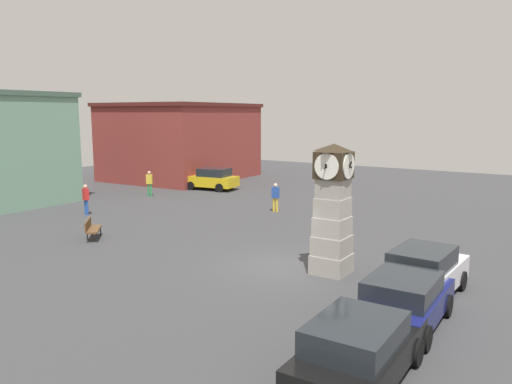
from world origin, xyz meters
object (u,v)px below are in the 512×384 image
at_px(clock_tower, 332,212).
at_px(bollard_mid_row, 417,276).
at_px(bollard_near_tower, 440,265).
at_px(car_by_building, 424,272).
at_px(pedestrian_crossing_lot, 275,196).
at_px(pedestrian_near_bench, 149,182).
at_px(car_navy_sedan, 359,349).
at_px(car_near_tower, 404,300).
at_px(bench, 92,228).
at_px(pedestrian_by_cars, 86,197).
at_px(car_far_lot, 212,179).

relative_size(clock_tower, bollard_mid_row, 5.21).
distance_m(bollard_near_tower, bollard_mid_row, 1.31).
relative_size(car_by_building, pedestrian_crossing_lot, 2.43).
distance_m(pedestrian_near_bench, pedestrian_crossing_lot, 10.10).
relative_size(car_navy_sedan, car_near_tower, 1.03).
relative_size(bollard_near_tower, bench, 0.73).
xyz_separation_m(car_navy_sedan, pedestrian_by_cars, (8.19, 19.72, 0.25)).
distance_m(car_far_lot, pedestrian_crossing_lot, 9.64).
bearing_deg(pedestrian_by_cars, car_near_tower, -103.86).
bearing_deg(car_by_building, bollard_mid_row, 31.44).
distance_m(bollard_mid_row, car_far_lot, 23.16).
bearing_deg(bench, bollard_mid_row, -83.26).
bearing_deg(car_near_tower, clock_tower, 49.55).
height_order(bollard_near_tower, car_navy_sedan, car_navy_sedan).
relative_size(clock_tower, car_navy_sedan, 1.12).
height_order(bollard_near_tower, bench, bollard_near_tower).
relative_size(clock_tower, bollard_near_tower, 4.21).
distance_m(car_by_building, car_far_lot, 23.81).
height_order(clock_tower, car_navy_sedan, clock_tower).
height_order(bollard_near_tower, car_far_lot, car_far_lot).
xyz_separation_m(bollard_near_tower, pedestrian_near_bench, (7.00, 21.16, 0.45)).
height_order(bollard_mid_row, car_far_lot, car_far_lot).
xyz_separation_m(bench, pedestrian_near_bench, (9.93, 6.50, 0.49)).
xyz_separation_m(bollard_mid_row, car_far_lot, (13.05, 19.13, 0.36)).
bearing_deg(bench, car_near_tower, -95.54).
bearing_deg(pedestrian_near_bench, bollard_mid_row, -111.66).
bearing_deg(clock_tower, pedestrian_crossing_lot, 41.83).
bearing_deg(pedestrian_by_cars, bollard_near_tower, -91.41).
relative_size(pedestrian_near_bench, pedestrian_by_cars, 1.01).
xyz_separation_m(car_near_tower, car_far_lot, (16.17, 19.67, 0.07)).
bearing_deg(bollard_mid_row, bollard_near_tower, -17.89).
distance_m(clock_tower, car_near_tower, 4.95).
distance_m(bollard_near_tower, pedestrian_by_cars, 19.51).
bearing_deg(car_navy_sedan, pedestrian_near_bench, 55.48).
distance_m(clock_tower, bollard_near_tower, 4.06).
bearing_deg(bench, car_navy_sedan, -107.80).
bearing_deg(car_far_lot, bollard_near_tower, -121.17).
height_order(clock_tower, pedestrian_crossing_lot, clock_tower).
relative_size(bollard_mid_row, bench, 0.59).
bearing_deg(car_navy_sedan, pedestrian_crossing_lot, 37.12).
distance_m(bollard_mid_row, car_near_tower, 3.18).
bearing_deg(car_far_lot, pedestrian_near_bench, 161.22).
height_order(clock_tower, bollard_near_tower, clock_tower).
height_order(bollard_near_tower, car_by_building, car_by_building).
distance_m(bollard_near_tower, pedestrian_crossing_lot, 13.20).
relative_size(clock_tower, pedestrian_by_cars, 2.69).
height_order(car_navy_sedan, pedestrian_by_cars, pedestrian_by_cars).
bearing_deg(pedestrian_crossing_lot, car_navy_sedan, -142.88).
bearing_deg(car_near_tower, bollard_near_tower, 1.83).
bearing_deg(car_near_tower, pedestrian_near_bench, 61.92).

